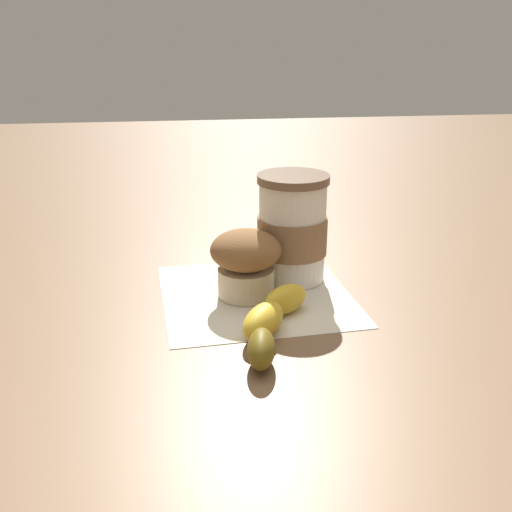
% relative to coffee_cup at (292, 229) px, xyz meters
% --- Properties ---
extents(ground_plane, '(3.00, 3.00, 0.00)m').
position_rel_coffee_cup_xyz_m(ground_plane, '(0.04, -0.05, -0.07)').
color(ground_plane, brown).
extents(paper_napkin, '(0.24, 0.24, 0.00)m').
position_rel_coffee_cup_xyz_m(paper_napkin, '(0.04, -0.05, -0.07)').
color(paper_napkin, beige).
rests_on(paper_napkin, ground_plane).
extents(coffee_cup, '(0.09, 0.09, 0.14)m').
position_rel_coffee_cup_xyz_m(coffee_cup, '(0.00, 0.00, 0.00)').
color(coffee_cup, silver).
rests_on(coffee_cup, paper_napkin).
extents(muffin, '(0.09, 0.09, 0.08)m').
position_rel_coffee_cup_xyz_m(muffin, '(0.05, -0.06, -0.02)').
color(muffin, beige).
rests_on(muffin, paper_napkin).
extents(banana, '(0.17, 0.10, 0.03)m').
position_rel_coffee_cup_xyz_m(banana, '(0.15, -0.05, -0.05)').
color(banana, gold).
rests_on(banana, paper_napkin).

